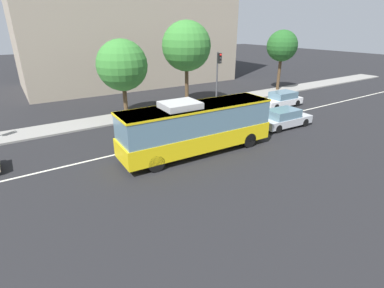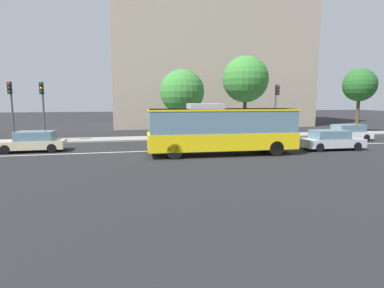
% 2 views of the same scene
% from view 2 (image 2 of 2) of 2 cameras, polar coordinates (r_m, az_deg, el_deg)
% --- Properties ---
extents(ground_plane, '(160.00, 160.00, 0.00)m').
position_cam_2_polar(ground_plane, '(23.81, 3.43, -0.93)').
color(ground_plane, black).
extents(sidewalk_kerb, '(80.00, 2.83, 0.14)m').
position_cam_2_polar(sidewalk_kerb, '(30.68, -0.16, 1.23)').
color(sidewalk_kerb, gray).
rests_on(sidewalk_kerb, ground_plane).
extents(lane_centre_line, '(76.00, 0.16, 0.01)m').
position_cam_2_polar(lane_centre_line, '(23.81, 3.43, -0.92)').
color(lane_centre_line, silver).
rests_on(lane_centre_line, ground_plane).
extents(transit_bus, '(10.08, 2.85, 3.46)m').
position_cam_2_polar(transit_bus, '(21.27, 5.45, 2.89)').
color(transit_bus, yellow).
rests_on(transit_bus, ground_plane).
extents(sedan_white, '(4.53, 1.89, 1.46)m').
position_cam_2_polar(sedan_white, '(31.98, 26.22, 1.86)').
color(sedan_white, white).
rests_on(sedan_white, ground_plane).
extents(sedan_silver, '(4.57, 1.99, 1.46)m').
position_cam_2_polar(sedan_silver, '(25.63, 23.91, 0.67)').
color(sedan_silver, '#B7BABF').
rests_on(sedan_silver, ground_plane).
extents(sedan_beige, '(4.51, 1.85, 1.46)m').
position_cam_2_polar(sedan_beige, '(25.28, -26.88, 0.39)').
color(sedan_beige, '#C6B793').
rests_on(sedan_beige, ground_plane).
extents(traffic_light_near_corner, '(0.34, 0.62, 5.20)m').
position_cam_2_polar(traffic_light_near_corner, '(30.18, -29.98, 6.70)').
color(traffic_light_near_corner, '#47474C').
rests_on(traffic_light_near_corner, ground_plane).
extents(traffic_light_mid_block, '(0.33, 0.62, 5.20)m').
position_cam_2_polar(traffic_light_mid_block, '(29.51, -25.47, 6.99)').
color(traffic_light_mid_block, '#47474C').
rests_on(traffic_light_mid_block, ground_plane).
extents(traffic_light_far_corner, '(0.34, 0.62, 5.20)m').
position_cam_2_polar(traffic_light_far_corner, '(32.35, 15.04, 7.51)').
color(traffic_light_far_corner, '#47474C').
rests_on(traffic_light_far_corner, ground_plane).
extents(street_tree_kerbside_left, '(4.65, 4.65, 8.08)m').
position_cam_2_polar(street_tree_kerbside_left, '(32.77, 9.67, 11.47)').
color(street_tree_kerbside_left, '#4C3823').
rests_on(street_tree_kerbside_left, ground_plane).
extents(street_tree_kerbside_centre, '(3.58, 3.58, 7.11)m').
position_cam_2_polar(street_tree_kerbside_centre, '(39.59, 28.13, 9.39)').
color(street_tree_kerbside_centre, '#4C3823').
rests_on(street_tree_kerbside_centre, ground_plane).
extents(street_tree_kerbside_right, '(4.28, 4.28, 6.62)m').
position_cam_2_polar(street_tree_kerbside_right, '(30.66, -1.81, 9.44)').
color(street_tree_kerbside_right, '#4C3823').
rests_on(street_tree_kerbside_right, ground_plane).
extents(office_block_background, '(27.63, 13.09, 23.80)m').
position_cam_2_polar(office_block_background, '(48.13, 3.17, 17.82)').
color(office_block_background, tan).
rests_on(office_block_background, ground_plane).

